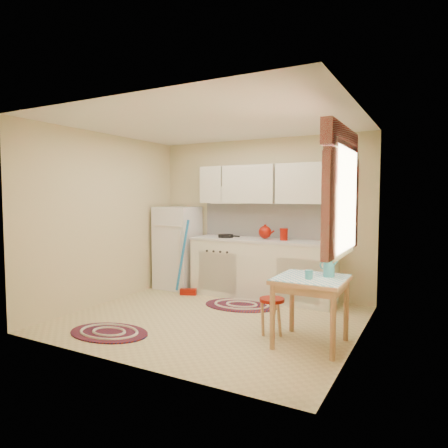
{
  "coord_description": "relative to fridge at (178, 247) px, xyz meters",
  "views": [
    {
      "loc": [
        2.54,
        -4.38,
        1.58
      ],
      "look_at": [
        0.05,
        0.25,
        1.22
      ],
      "focal_mm": 32.0,
      "sensor_mm": 36.0,
      "label": 1
    }
  ],
  "objects": [
    {
      "name": "red_kettle",
      "position": [
        1.6,
        0.05,
        0.33
      ],
      "size": [
        0.25,
        0.23,
        0.22
      ],
      "primitive_type": null,
      "rotation": [
        0.0,
        0.0,
        -0.16
      ],
      "color": "maroon",
      "rests_on": "countertop"
    },
    {
      "name": "rug_center",
      "position": [
        1.47,
        -0.51,
        -0.69
      ],
      "size": [
        1.2,
        0.93,
        0.02
      ],
      "primitive_type": null,
      "rotation": [
        0.0,
        0.0,
        0.22
      ],
      "color": "maroon",
      "rests_on": "ground"
    },
    {
      "name": "mug",
      "position": [
        2.78,
        -1.63,
        0.07
      ],
      "size": [
        0.08,
        0.08,
        0.1
      ],
      "primitive_type": "cylinder",
      "rotation": [
        0.0,
        0.0,
        -0.04
      ],
      "color": "teal",
      "rests_on": "table"
    },
    {
      "name": "table",
      "position": [
        2.78,
        -1.53,
        -0.34
      ],
      "size": [
        0.72,
        0.72,
        0.72
      ],
      "primitive_type": "cube",
      "color": "tan",
      "rests_on": "ground"
    },
    {
      "name": "red_canister",
      "position": [
        1.9,
        0.05,
        0.3
      ],
      "size": [
        0.14,
        0.14,
        0.16
      ],
      "primitive_type": "cylinder",
      "rotation": [
        0.0,
        0.0,
        -0.24
      ],
      "color": "maroon",
      "rests_on": "countertop"
    },
    {
      "name": "coffee_pot",
      "position": [
        2.93,
        -1.41,
        0.17
      ],
      "size": [
        0.17,
        0.16,
        0.29
      ],
      "primitive_type": null,
      "rotation": [
        0.0,
        0.0,
        -0.25
      ],
      "color": "teal",
      "rests_on": "table"
    },
    {
      "name": "room_shell",
      "position": [
        1.56,
        -1.01,
        0.9
      ],
      "size": [
        3.64,
        3.6,
        2.52
      ],
      "color": "#CCBB82",
      "rests_on": "ground"
    },
    {
      "name": "rug_left",
      "position": [
        0.63,
        -2.29,
        -0.69
      ],
      "size": [
        1.04,
        0.75,
        0.02
      ],
      "primitive_type": null,
      "rotation": [
        0.0,
        0.0,
        0.11
      ],
      "color": "maroon",
      "rests_on": "ground"
    },
    {
      "name": "base_cabinets",
      "position": [
        1.55,
        0.05,
        -0.26
      ],
      "size": [
        2.25,
        0.6,
        0.88
      ],
      "primitive_type": "cube",
      "color": "silver",
      "rests_on": "ground"
    },
    {
      "name": "fridge",
      "position": [
        0.0,
        0.0,
        0.0
      ],
      "size": [
        0.65,
        0.6,
        1.4
      ],
      "primitive_type": "cube",
      "color": "silver",
      "rests_on": "ground"
    },
    {
      "name": "broom",
      "position": [
        0.45,
        -0.35,
        -0.1
      ],
      "size": [
        0.3,
        0.22,
        1.2
      ],
      "primitive_type": null,
      "rotation": [
        0.0,
        0.0,
        0.38
      ],
      "color": "#1F79C6",
      "rests_on": "ground"
    },
    {
      "name": "stool",
      "position": [
        2.3,
        -1.43,
        -0.49
      ],
      "size": [
        0.33,
        0.33,
        0.42
      ],
      "primitive_type": "cylinder",
      "rotation": [
        0.0,
        0.0,
        0.17
      ],
      "color": "maroon",
      "rests_on": "ground"
    },
    {
      "name": "countertop",
      "position": [
        1.55,
        0.05,
        0.2
      ],
      "size": [
        2.27,
        0.62,
        0.04
      ],
      "primitive_type": "cube",
      "color": "beige",
      "rests_on": "base_cabinets"
    },
    {
      "name": "frying_pan",
      "position": [
        0.94,
        0.0,
        0.24
      ],
      "size": [
        0.26,
        0.26,
        0.05
      ],
      "primitive_type": "cylinder",
      "rotation": [
        0.0,
        0.0,
        -0.09
      ],
      "color": "black",
      "rests_on": "countertop"
    }
  ]
}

